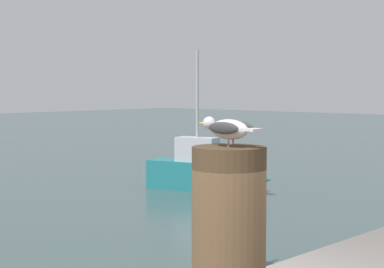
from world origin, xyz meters
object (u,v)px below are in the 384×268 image
(mooring_post, at_px, (229,229))
(channel_buoy, at_px, (242,241))
(boat_teal, at_px, (207,172))
(seagull, at_px, (228,128))

(mooring_post, distance_m, channel_buoy, 7.19)
(mooring_post, bearing_deg, boat_teal, 41.91)
(mooring_post, bearing_deg, channel_buoy, 37.84)
(mooring_post, height_order, seagull, seagull)
(channel_buoy, bearing_deg, mooring_post, -142.16)
(seagull, distance_m, boat_teal, 15.04)
(boat_teal, height_order, channel_buoy, boat_teal)
(mooring_post, xyz_separation_m, channel_buoy, (5.51, 4.28, -1.72))
(seagull, xyz_separation_m, boat_teal, (11.08, 9.94, -2.16))
(mooring_post, distance_m, boat_teal, 14.98)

